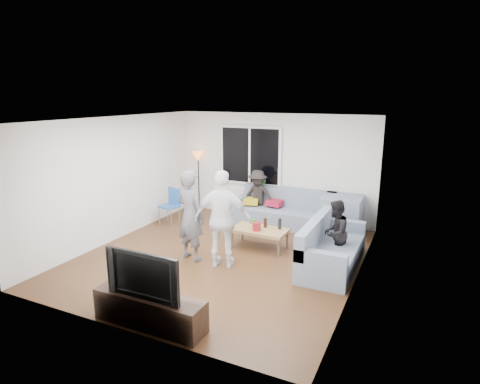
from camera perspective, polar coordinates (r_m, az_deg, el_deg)
The scene contains 30 objects.
floor at distance 7.79m, azimuth -2.58°, elevation -9.27°, with size 5.00×5.50×0.04m, color #56351C.
ceiling at distance 7.19m, azimuth -2.81°, elevation 10.49°, with size 5.00×5.50×0.04m, color white.
wall_back at distance 9.86m, azimuth 4.87°, elevation 3.62°, with size 5.00×0.04×2.60m, color silver.
wall_front at distance 5.20m, azimuth -17.20°, elevation -6.28°, with size 5.00×0.04×2.60m, color silver.
wall_left at distance 8.82m, azimuth -17.33°, elevation 1.84°, with size 0.04×5.50×2.60m, color silver.
wall_right at distance 6.62m, azimuth 16.99°, elevation -1.98°, with size 0.04×5.50×2.60m, color silver.
window_frame at distance 9.97m, azimuth 1.49°, elevation 5.23°, with size 1.62×0.06×1.47m, color white.
window_glass at distance 9.93m, azimuth 1.40°, elevation 5.20°, with size 1.50×0.02×1.35m, color black.
window_mullion at distance 9.92m, azimuth 1.38°, elevation 5.19°, with size 0.05×0.03×1.35m, color white.
radiator at distance 10.19m, azimuth 1.36°, elevation -1.71°, with size 1.30×0.12×0.62m, color silver.
potted_plant at distance 9.90m, azimuth 3.23°, elevation 0.81°, with size 0.21×0.17×0.38m, color #396E2C.
vase at distance 10.11m, azimuth 0.75°, elevation 0.49°, with size 0.17×0.17×0.17m, color silver.
sofa_back_section at distance 9.45m, azimuth 6.31°, elevation -2.31°, with size 2.30×0.85×0.85m, color slate, non-canonical shape.
sofa_right_section at distance 7.37m, azimuth 13.15°, elevation -7.29°, with size 0.85×2.00×0.85m, color slate, non-canonical shape.
sofa_corner at distance 9.12m, azimuth 14.30°, elevation -3.25°, with size 0.85×0.85×0.85m, color slate.
cushion_yellow at distance 9.70m, azimuth 1.54°, elevation -1.28°, with size 0.38×0.32×0.14m, color gold.
cushion_red at distance 9.56m, azimuth 4.94°, elevation -1.55°, with size 0.36×0.30×0.13m, color maroon.
coffee_table at distance 8.12m, azimuth 2.82°, elevation -6.62°, with size 1.10×0.60×0.40m, color olive.
pitcher at distance 7.94m, azimuth 2.37°, elevation -4.92°, with size 0.17×0.17×0.17m, color maroon.
side_chair at distance 9.64m, azimuth -10.10°, elevation -2.10°, with size 0.40×0.40×0.86m, color #23539B, non-canonical shape.
floor_lamp at distance 10.67m, azimuth -5.93°, elevation 1.52°, with size 0.32×0.32×1.56m, color orange, non-canonical shape.
player_left at distance 7.43m, azimuth -7.08°, elevation -3.33°, with size 0.63×0.41×1.71m, color #454449.
player_right at distance 7.07m, azimuth -2.45°, elevation -3.93°, with size 1.03×0.43×1.76m, color silver.
spectator_right at distance 7.42m, azimuth 13.43°, elevation -5.70°, with size 0.59×0.46×1.21m, color black.
spectator_back at distance 9.66m, azimuth 2.52°, elevation -0.59°, with size 0.82×0.47×1.27m, color black.
tv_console at distance 5.70m, azimuth -12.77°, elevation -16.13°, with size 1.60×0.40×0.44m, color #38261C.
television at distance 5.45m, azimuth -13.08°, elevation -11.18°, with size 1.12×0.15×0.64m, color black.
bottle_c at distance 8.13m, azimuth 3.63°, elevation -4.40°, with size 0.07×0.07×0.19m, color black.
bottle_b at distance 7.98m, azimuth 2.05°, elevation -4.67°, with size 0.08×0.08×0.21m, color #2E8217.
bottle_e at distance 8.05m, azimuth 5.69°, elevation -4.54°, with size 0.07×0.07×0.22m, color black.
Camera 1 is at (3.37, -6.33, 3.03)m, focal length 29.85 mm.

